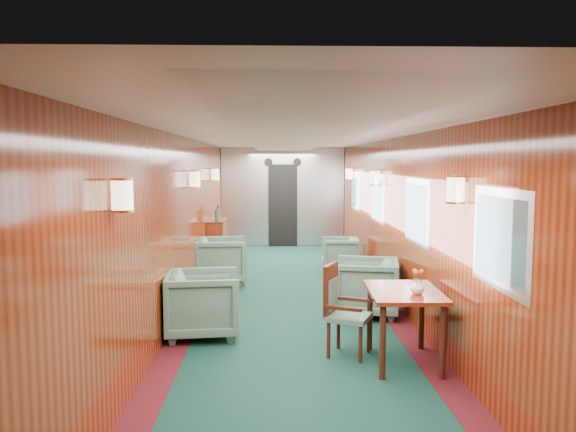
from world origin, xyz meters
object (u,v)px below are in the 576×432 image
object	(u,v)px
armchair_left_far	(221,260)
armchair_right_near	(366,287)
armchair_left_near	(203,304)
credenza	(217,242)
dining_table	(404,302)
side_chair	(341,306)
armchair_right_far	(340,254)

from	to	relation	value
armchair_left_far	armchair_right_near	distance (m)	2.96
armchair_left_near	armchair_left_far	bearing A→B (deg)	-5.17
armchair_left_far	credenza	bearing A→B (deg)	2.22
armchair_left_near	armchair_right_near	world-z (taller)	armchair_left_near
dining_table	armchair_left_far	bearing A→B (deg)	121.44
credenza	armchair_right_near	xyz separation A→B (m)	(2.33, -3.57, -0.10)
side_chair	armchair_left_far	distance (m)	3.94
armchair_left_far	side_chair	bearing A→B (deg)	-162.05
dining_table	side_chair	world-z (taller)	side_chair
credenza	armchair_right_near	distance (m)	4.27
side_chair	armchair_left_far	xyz separation A→B (m)	(-1.59, 3.61, -0.14)
armchair_left_far	armchair_right_near	size ratio (longest dim) A/B	1.02
side_chair	credenza	size ratio (longest dim) A/B	0.80
armchair_right_near	armchair_left_near	bearing A→B (deg)	-56.28
credenza	armchair_right_far	bearing A→B (deg)	-10.32
dining_table	armchair_right_far	bearing A→B (deg)	92.55
credenza	armchair_left_far	bearing A→B (deg)	-82.00
side_chair	credenza	xyz separation A→B (m)	(-1.80, 5.12, -0.05)
armchair_right_near	dining_table	bearing A→B (deg)	13.58
side_chair	armchair_left_near	bearing A→B (deg)	-179.65
side_chair	armchair_right_far	xyz separation A→B (m)	(0.56, 4.69, -0.21)
credenza	armchair_left_near	xyz separation A→B (m)	(0.26, -4.43, -0.09)
side_chair	armchair_right_near	bearing A→B (deg)	95.24
armchair_left_near	armchair_left_far	xyz separation A→B (m)	(-0.04, 2.93, 0.00)
side_chair	armchair_left_far	world-z (taller)	side_chair
credenza	side_chair	bearing A→B (deg)	-70.64
dining_table	armchair_left_far	distance (m)	4.48
armchair_right_far	dining_table	bearing A→B (deg)	3.83
credenza	armchair_left_near	bearing A→B (deg)	-86.71
credenza	dining_table	bearing A→B (deg)	-66.01
credenza	armchair_left_far	xyz separation A→B (m)	(0.21, -1.51, -0.09)
armchair_left_near	credenza	bearing A→B (deg)	-2.73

